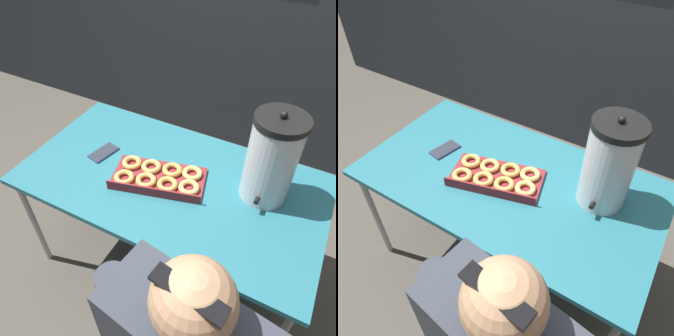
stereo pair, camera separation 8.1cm
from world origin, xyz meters
The scene contains 5 objects.
ground_plane centered at (0.00, 0.00, 0.00)m, with size 12.00×12.00×0.00m, color #4C473F.
folding_table centered at (0.00, 0.00, 0.67)m, with size 1.44×0.78×0.71m.
donut_box centered at (-0.04, -0.04, 0.73)m, with size 0.48×0.33×0.05m.
coffee_urn centered at (0.41, 0.11, 0.92)m, with size 0.21×0.24×0.44m.
cell_phone centered at (-0.39, 0.00, 0.72)m, with size 0.11×0.17×0.01m.
Camera 2 is at (0.58, -0.95, 1.82)m, focal length 35.00 mm.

